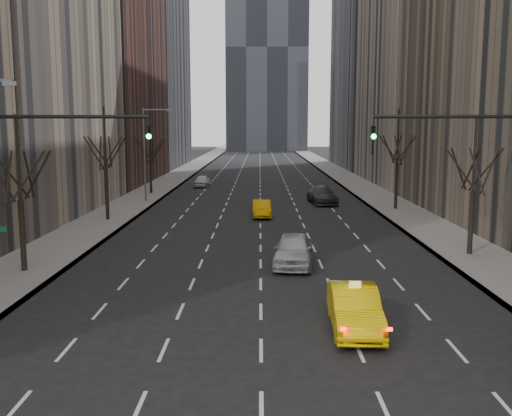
{
  "coord_description": "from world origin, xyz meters",
  "views": [
    {
      "loc": [
        -0.05,
        -10.09,
        7.39
      ],
      "look_at": [
        -0.23,
        16.94,
        3.5
      ],
      "focal_mm": 40.0,
      "sensor_mm": 36.0,
      "label": 1
    }
  ],
  "objects": [
    {
      "name": "far_suv_grey",
      "position": [
        5.96,
        44.37,
        0.82
      ],
      "size": [
        2.78,
        5.86,
        1.65
      ],
      "primitive_type": "imported",
      "rotation": [
        0.0,
        0.0,
        0.08
      ],
      "color": "#2D2D32",
      "rests_on": "ground"
    },
    {
      "name": "far_taxi",
      "position": [
        0.1,
        36.21,
        0.69
      ],
      "size": [
        1.54,
        4.19,
        1.37
      ],
      "primitive_type": "imported",
      "rotation": [
        0.0,
        0.0,
        0.02
      ],
      "color": "#ECA904",
      "rests_on": "ground"
    },
    {
      "name": "streetlight_far",
      "position": [
        -10.84,
        45.0,
        5.62
      ],
      "size": [
        2.83,
        0.22,
        9.0
      ],
      "color": "slate",
      "rests_on": "ground"
    },
    {
      "name": "traffic_mast_right",
      "position": [
        9.11,
        12.0,
        5.49
      ],
      "size": [
        6.69,
        0.39,
        8.0
      ],
      "color": "black",
      "rests_on": "ground"
    },
    {
      "name": "tree_rw_c",
      "position": [
        12.0,
        40.0,
        4.04
      ],
      "size": [
        3.36,
        3.5,
        8.74
      ],
      "color": "black",
      "rests_on": "ground"
    },
    {
      "name": "bld_right_deep",
      "position": [
        21.5,
        95.0,
        29.0
      ],
      "size": [
        14.0,
        30.0,
        58.0
      ],
      "primitive_type": "cube",
      "color": "slate",
      "rests_on": "ground"
    },
    {
      "name": "tree_lw_b",
      "position": [
        -12.0,
        18.0,
        3.72
      ],
      "size": [
        3.36,
        3.5,
        7.82
      ],
      "color": "black",
      "rests_on": "ground"
    },
    {
      "name": "sidewalk_left",
      "position": [
        -12.25,
        70.0,
        0.07
      ],
      "size": [
        4.5,
        320.0,
        0.15
      ],
      "primitive_type": "cube",
      "color": "slate",
      "rests_on": "ground"
    },
    {
      "name": "far_car_white",
      "position": [
        -7.18,
        59.67,
        0.7
      ],
      "size": [
        1.86,
        4.21,
        1.41
      ],
      "primitive_type": "imported",
      "rotation": [
        0.0,
        0.0,
        -0.05
      ],
      "color": "silver",
      "rests_on": "ground"
    },
    {
      "name": "tree_lw_d",
      "position": [
        -12.0,
        52.0,
        3.56
      ],
      "size": [
        3.36,
        3.5,
        7.36
      ],
      "color": "black",
      "rests_on": "ground"
    },
    {
      "name": "tree_rw_b",
      "position": [
        12.0,
        22.0,
        3.72
      ],
      "size": [
        3.36,
        3.5,
        7.82
      ],
      "color": "black",
      "rests_on": "ground"
    },
    {
      "name": "sidewalk_right",
      "position": [
        12.25,
        70.0,
        0.07
      ],
      "size": [
        4.5,
        320.0,
        0.15
      ],
      "primitive_type": "cube",
      "color": "slate",
      "rests_on": "ground"
    },
    {
      "name": "bld_left_far",
      "position": [
        -21.5,
        66.0,
        22.0
      ],
      "size": [
        14.0,
        28.0,
        44.0
      ],
      "primitive_type": "cube",
      "color": "brown",
      "rests_on": "ground"
    },
    {
      "name": "silver_sedan_ahead",
      "position": [
        1.75,
        19.69,
        0.85
      ],
      "size": [
        2.55,
        5.2,
        1.71
      ],
      "primitive_type": "imported",
      "rotation": [
        0.0,
        0.0,
        -0.11
      ],
      "color": "#AAAEB2",
      "rests_on": "ground"
    },
    {
      "name": "tree_lw_c",
      "position": [
        -12.0,
        34.0,
        4.04
      ],
      "size": [
        3.36,
        3.5,
        8.74
      ],
      "color": "black",
      "rests_on": "ground"
    },
    {
      "name": "traffic_mast_left",
      "position": [
        -9.11,
        12.0,
        5.49
      ],
      "size": [
        6.69,
        0.39,
        8.0
      ],
      "color": "black",
      "rests_on": "ground"
    },
    {
      "name": "taxi_sedan",
      "position": [
        3.42,
        10.0,
        0.79
      ],
      "size": [
        1.86,
        4.87,
        1.59
      ],
      "primitive_type": "imported",
      "rotation": [
        0.0,
        0.0,
        -0.04
      ],
      "color": "yellow",
      "rests_on": "ground"
    }
  ]
}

